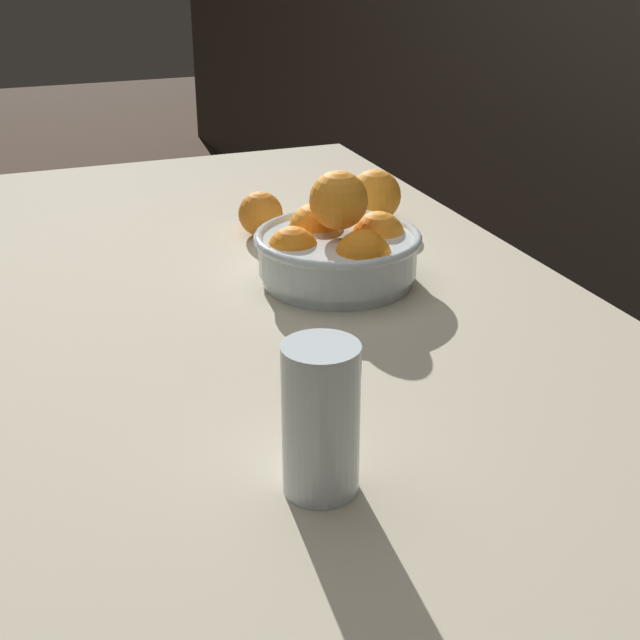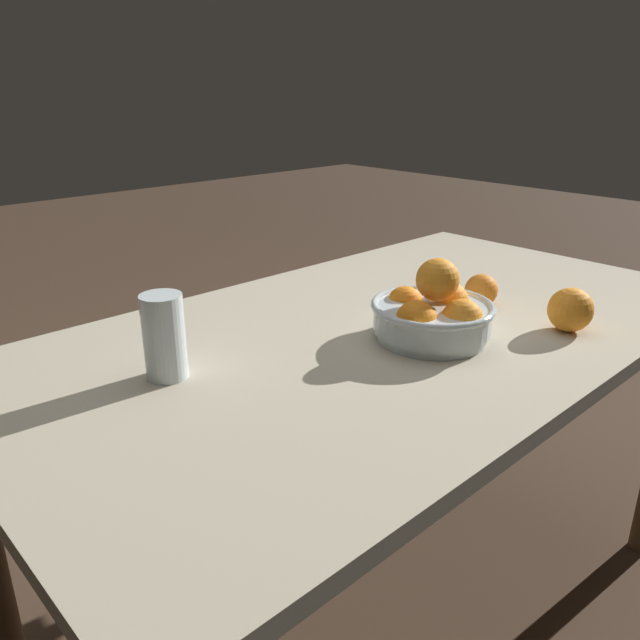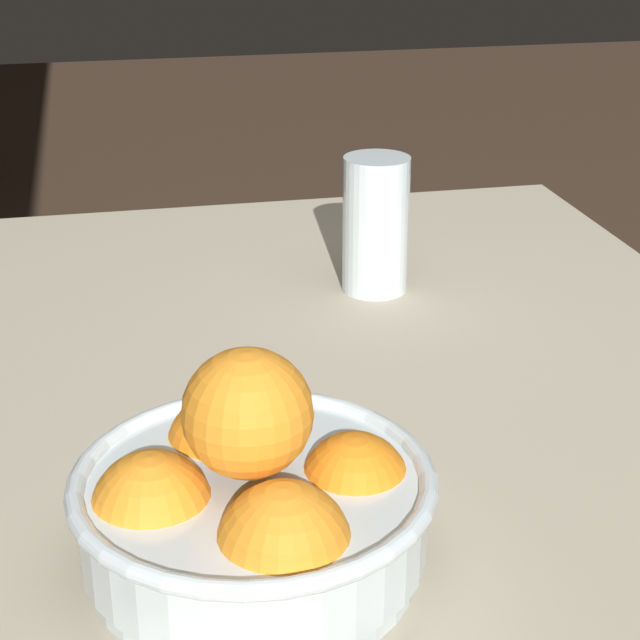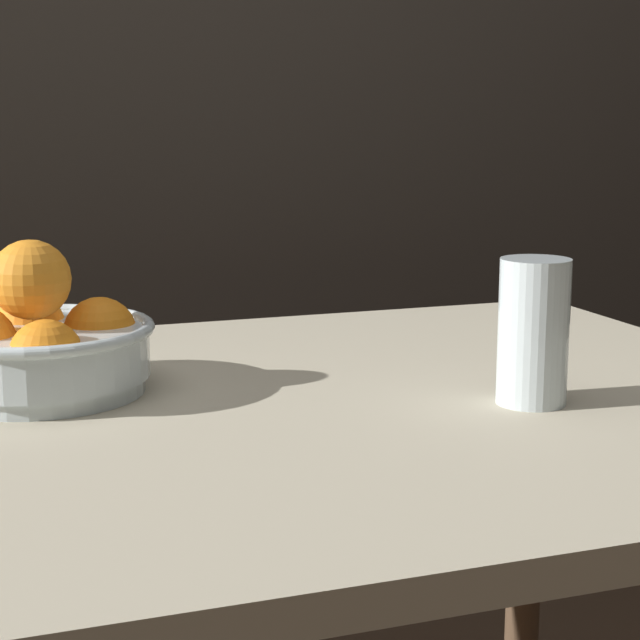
# 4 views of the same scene
# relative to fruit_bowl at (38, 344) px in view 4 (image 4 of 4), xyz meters

# --- Properties ---
(dining_table) EXTENTS (1.48, 0.80, 0.73)m
(dining_table) POSITION_rel_fruit_bowl_xyz_m (0.01, -0.11, -0.12)
(dining_table) COLOR #B7AD93
(dining_table) RESTS_ON ground_plane
(fruit_bowl) EXTENTS (0.22, 0.22, 0.15)m
(fruit_bowl) POSITION_rel_fruit_bowl_xyz_m (0.00, 0.00, 0.00)
(fruit_bowl) COLOR silver
(fruit_bowl) RESTS_ON dining_table
(juice_glass) EXTENTS (0.07, 0.07, 0.14)m
(juice_glass) POSITION_rel_fruit_bowl_xyz_m (0.44, -0.19, 0.01)
(juice_glass) COLOR #F4A314
(juice_glass) RESTS_ON dining_table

